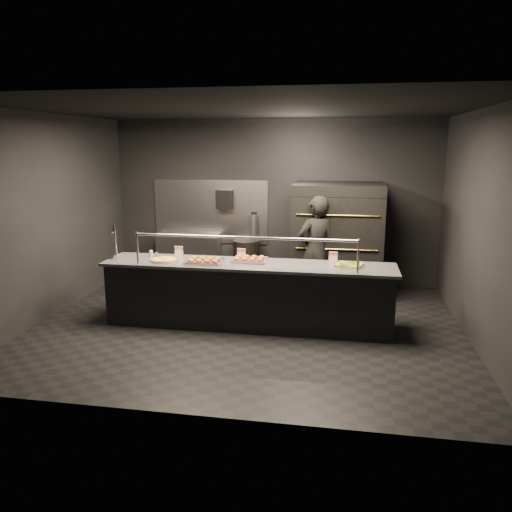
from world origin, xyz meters
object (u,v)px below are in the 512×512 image
object	(u,v)px
fire_extinguisher	(254,226)
beer_tap	(115,248)
pizza_oven	(337,238)
trash_bin	(246,262)
towel_dispenser	(225,199)
square_pizza	(349,265)
slider_tray_b	(249,259)
service_counter	(248,294)
worker	(316,251)
prep_shelf	(189,256)
slider_tray_a	(204,261)
round_pizza	(164,260)

from	to	relation	value
fire_extinguisher	beer_tap	distance (m)	2.92
pizza_oven	trash_bin	distance (m)	1.78
towel_dispenser	square_pizza	xyz separation A→B (m)	(2.30, -2.34, -0.61)
fire_extinguisher	slider_tray_b	world-z (taller)	fire_extinguisher
service_counter	slider_tray_b	size ratio (longest dim) A/B	8.25
towel_dispenser	fire_extinguisher	xyz separation A→B (m)	(0.55, 0.01, -0.49)
pizza_oven	beer_tap	world-z (taller)	pizza_oven
trash_bin	square_pizza	bearing A→B (deg)	-49.39
towel_dispenser	beer_tap	distance (m)	2.69
pizza_oven	square_pizza	distance (m)	1.86
slider_tray_b	square_pizza	xyz separation A→B (m)	(1.40, -0.06, -0.01)
beer_tap	worker	bearing A→B (deg)	24.11
pizza_oven	square_pizza	xyz separation A→B (m)	(0.20, -1.85, -0.03)
prep_shelf	trash_bin	xyz separation A→B (m)	(1.14, -0.10, -0.04)
pizza_oven	worker	bearing A→B (deg)	-115.35
slider_tray_a	trash_bin	size ratio (longest dim) A/B	0.69
beer_tap	slider_tray_b	size ratio (longest dim) A/B	1.11
towel_dispenser	round_pizza	xyz separation A→B (m)	(-0.31, -2.46, -0.61)
square_pizza	worker	distance (m)	1.28
towel_dispenser	slider_tray_b	size ratio (longest dim) A/B	0.70
pizza_oven	beer_tap	bearing A→B (deg)	-148.32
beer_tap	round_pizza	distance (m)	0.76
slider_tray_b	trash_bin	bearing A→B (deg)	102.28
towel_dispenser	worker	size ratio (longest dim) A/B	0.20
towel_dispenser	worker	distance (m)	2.23
service_counter	slider_tray_b	bearing A→B (deg)	90.13
service_counter	fire_extinguisher	distance (m)	2.50
trash_bin	beer_tap	bearing A→B (deg)	-123.38
beer_tap	round_pizza	xyz separation A→B (m)	(0.74, -0.03, -0.14)
slider_tray_a	round_pizza	bearing A→B (deg)	177.27
pizza_oven	trash_bin	world-z (taller)	pizza_oven
slider_tray_b	worker	bearing A→B (deg)	51.46
pizza_oven	slider_tray_a	size ratio (longest dim) A/B	3.37
slider_tray_a	trash_bin	world-z (taller)	slider_tray_a
square_pizza	prep_shelf	bearing A→B (deg)	142.93
beer_tap	towel_dispenser	bearing A→B (deg)	66.67
prep_shelf	beer_tap	xyz separation A→B (m)	(-0.35, -2.36, 0.63)
towel_dispenser	trash_bin	bearing A→B (deg)	-21.03
service_counter	fire_extinguisher	world-z (taller)	service_counter
round_pizza	square_pizza	xyz separation A→B (m)	(2.61, 0.12, 0.00)
prep_shelf	worker	bearing A→B (deg)	-23.91
square_pizza	trash_bin	distance (m)	2.90
slider_tray_a	slider_tray_b	world-z (taller)	slider_tray_a
beer_tap	slider_tray_b	xyz separation A→B (m)	(1.95, 0.16, -0.13)
prep_shelf	beer_tap	distance (m)	2.47
pizza_oven	slider_tray_b	xyz separation A→B (m)	(-1.20, -1.78, -0.02)
round_pizza	slider_tray_a	bearing A→B (deg)	-2.73
towel_dispenser	worker	bearing A→B (deg)	-33.31
slider_tray_b	worker	distance (m)	1.41
fire_extinguisher	trash_bin	xyz separation A→B (m)	(-0.11, -0.18, -0.65)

